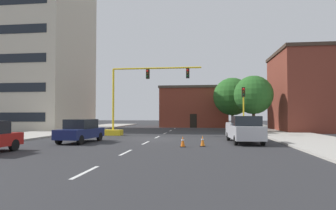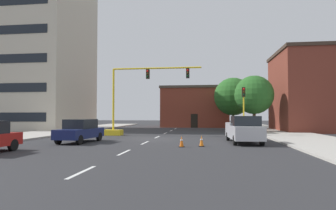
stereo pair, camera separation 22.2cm
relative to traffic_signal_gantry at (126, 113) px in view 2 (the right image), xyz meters
name	(u,v)px [view 2 (the right image)]	position (x,y,z in m)	size (l,w,h in m)	color
ground_plane	(152,139)	(3.55, -4.32, -2.29)	(160.00, 160.00, 0.00)	#2D2D30
sidewalk_left	(57,132)	(-9.30, 3.68, -2.22)	(6.00, 56.00, 0.14)	#B2ADA3
sidewalk_right	(285,134)	(16.39, 3.68, -2.22)	(6.00, 56.00, 0.14)	#B2ADA3
lane_stripe_seg_0	(82,172)	(3.55, -18.32, -2.29)	(0.16, 2.40, 0.01)	silver
lane_stripe_seg_1	(124,152)	(3.55, -12.82, -2.29)	(0.16, 2.40, 0.01)	silver
lane_stripe_seg_2	(145,143)	(3.55, -7.32, -2.29)	(0.16, 2.40, 0.01)	silver
lane_stripe_seg_3	(157,137)	(3.55, -1.82, -2.29)	(0.16, 2.40, 0.01)	silver
lane_stripe_seg_4	(165,133)	(3.55, 3.68, -2.29)	(0.16, 2.40, 0.01)	silver
lane_stripe_seg_5	(171,131)	(3.55, 9.18, -2.29)	(0.16, 2.40, 0.01)	silver
lane_stripe_seg_6	(176,129)	(3.55, 14.68, -2.29)	(0.16, 2.40, 0.01)	silver
building_tall_left	(37,54)	(-16.38, 10.62, 8.65)	(13.61, 13.54, 21.87)	beige
building_brick_center	(195,107)	(6.23, 21.73, 1.12)	(11.34, 8.47, 6.80)	brown
building_row_right	(328,91)	(23.22, 9.91, 2.76)	(12.58, 10.50, 10.09)	brown
traffic_signal_gantry	(126,113)	(0.00, 0.00, 0.00)	(9.83, 1.20, 6.83)	yellow
traffic_light_pole_right	(244,100)	(11.75, 0.69, 1.24)	(0.32, 0.47, 4.80)	yellow
tree_right_far	(233,97)	(11.95, 13.90, 2.40)	(5.44, 5.44, 7.41)	brown
tree_right_mid	(254,95)	(13.73, 6.82, 2.15)	(4.59, 4.59, 6.74)	#4C3823
pickup_truck_silver	(244,130)	(10.80, -6.48, -1.32)	(2.28, 5.50, 1.99)	#BCBCC1
sedan_navy_mid_left	(80,131)	(-1.36, -7.64, -1.40)	(2.22, 4.64, 1.74)	navy
traffic_cone_roadside_a	(182,142)	(6.48, -9.76, -1.94)	(0.36, 0.36, 0.72)	black
traffic_cone_roadside_b	(202,141)	(7.75, -9.26, -1.93)	(0.36, 0.36, 0.72)	black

